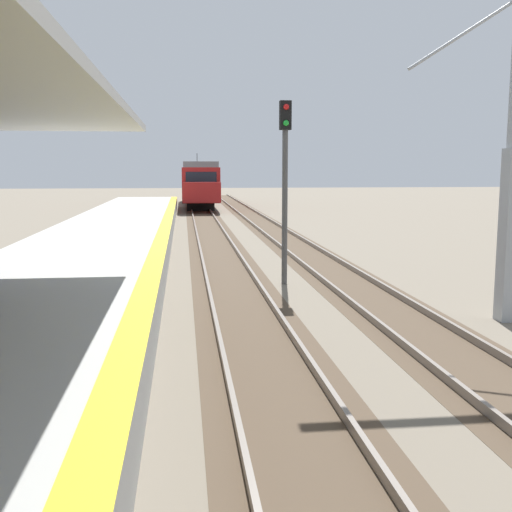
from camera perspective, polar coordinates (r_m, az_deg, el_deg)
station_platform at (r=14.67m, az=-18.54°, el=-3.63°), size 5.00×80.00×0.91m
track_pair_nearest_platform at (r=18.41m, az=-2.35°, el=-2.17°), size 2.34×120.00×0.16m
track_pair_middle at (r=18.97m, az=7.95°, el=-1.94°), size 2.34×120.00×0.16m
approaching_train at (r=55.48m, az=-5.34°, el=6.85°), size 2.93×19.60×4.76m
rail_signal_post at (r=17.66m, az=2.69°, el=7.65°), size 0.32×0.34×5.20m
catenary_pylon_far_side at (r=14.22m, az=21.75°, el=8.64°), size 5.00×0.40×7.50m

